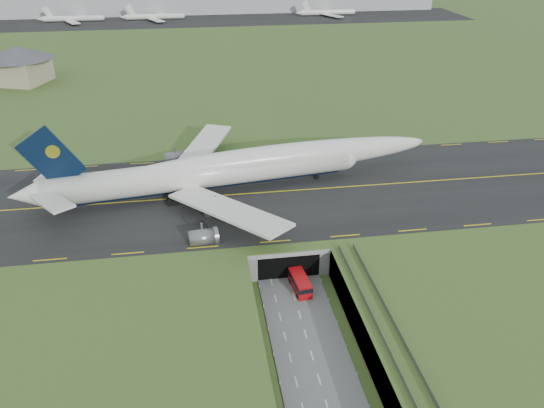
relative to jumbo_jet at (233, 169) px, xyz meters
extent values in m
plane|color=#436026|center=(8.03, -35.44, -11.48)|extent=(900.00, 900.00, 0.00)
cube|color=gray|center=(8.03, -35.44, -8.48)|extent=(800.00, 800.00, 6.00)
cube|color=slate|center=(8.03, -42.94, -11.38)|extent=(12.00, 75.00, 0.20)
cube|color=black|center=(8.03, -2.44, -5.39)|extent=(800.00, 44.00, 0.18)
cube|color=gray|center=(8.03, -16.44, -5.98)|extent=(16.00, 22.00, 1.00)
cube|color=gray|center=(1.03, -16.44, -8.48)|extent=(2.00, 22.00, 6.00)
cube|color=gray|center=(15.03, -16.44, -8.48)|extent=(2.00, 22.00, 6.00)
cube|color=black|center=(8.03, -21.44, -8.98)|extent=(12.00, 12.00, 5.00)
cube|color=#A8A8A3|center=(8.03, -27.49, -5.88)|extent=(17.00, 0.50, 0.80)
cube|color=#A8A8A3|center=(19.03, -53.94, -5.68)|extent=(3.00, 53.00, 0.50)
cube|color=gray|center=(17.63, -53.94, -4.93)|extent=(0.06, 53.00, 1.00)
cube|color=gray|center=(20.43, -53.94, -4.93)|extent=(0.06, 53.00, 1.00)
cylinder|color=#A8A8A3|center=(19.03, -51.44, -8.68)|extent=(0.90, 0.90, 5.60)
cylinder|color=#A8A8A3|center=(19.03, -39.44, -8.68)|extent=(0.90, 0.90, 5.60)
cylinder|color=white|center=(-6.76, -0.95, -0.29)|extent=(68.36, 15.80, 6.41)
sphere|color=white|center=(26.98, 3.78, -0.29)|extent=(7.10, 7.10, 6.28)
cone|color=white|center=(-43.47, -6.09, -0.29)|extent=(7.79, 7.01, 6.09)
ellipsoid|color=white|center=(11.46, 1.61, 1.15)|extent=(73.99, 16.09, 6.73)
ellipsoid|color=black|center=(25.99, 3.64, 0.51)|extent=(4.83, 3.40, 2.24)
cylinder|color=black|center=(-6.76, -0.95, -2.79)|extent=(64.48, 11.65, 2.69)
cube|color=white|center=(-6.99, 15.21, -1.29)|extent=(17.76, 30.47, 2.70)
cube|color=white|center=(-38.56, 2.19, 1.21)|extent=(8.01, 11.91, 1.03)
cube|color=white|center=(-2.55, -16.54, -1.29)|extent=(24.01, 27.99, 2.70)
cube|color=white|center=(-36.47, -12.70, 1.21)|extent=(10.13, 11.58, 1.03)
cube|color=black|center=(-37.02, -5.19, 7.22)|extent=(12.70, 2.36, 14.18)
cylinder|color=gold|center=(-36.52, -5.12, 8.73)|extent=(2.88, 1.08, 2.81)
cylinder|color=slate|center=(-7.36, 8.58, -4.40)|extent=(5.62, 4.00, 3.31)
cylinder|color=slate|center=(-13.50, 18.34, -4.40)|extent=(5.62, 4.00, 3.31)
cylinder|color=slate|center=(-4.72, -10.27, -4.40)|extent=(5.62, 4.00, 3.31)
cylinder|color=slate|center=(-7.94, -21.35, -4.40)|extent=(5.62, 4.00, 3.31)
cylinder|color=black|center=(20.23, 2.83, -4.75)|extent=(1.16, 0.65, 1.10)
cube|color=black|center=(-11.22, -1.57, -4.60)|extent=(6.93, 7.78, 1.40)
cube|color=#B00B0E|center=(9.50, -31.31, -9.89)|extent=(3.37, 7.22, 2.79)
cube|color=black|center=(9.50, -31.31, -9.33)|extent=(3.44, 7.31, 0.93)
cube|color=black|center=(9.50, -31.31, -11.05)|extent=(3.14, 6.73, 0.46)
cylinder|color=black|center=(8.56, -33.76, -10.97)|extent=(0.42, 0.87, 0.84)
cylinder|color=black|center=(8.03, -29.14, -10.97)|extent=(0.42, 0.87, 0.84)
cylinder|color=black|center=(10.96, -33.49, -10.97)|extent=(0.42, 0.87, 0.84)
cylinder|color=black|center=(10.43, -28.87, -10.97)|extent=(0.42, 0.87, 0.84)
cube|color=tan|center=(-71.87, 103.03, -0.91)|extent=(21.92, 21.92, 9.14)
cone|color=#4C4C51|center=(-71.87, 103.03, 5.94)|extent=(32.15, 32.15, 4.57)
cube|color=#B2B2B2|center=(8.03, 264.56, 2.02)|extent=(300.00, 22.00, 15.00)
cube|color=black|center=(8.03, 234.56, -5.34)|extent=(320.00, 50.00, 0.08)
cylinder|color=white|center=(-76.53, 239.56, -3.30)|extent=(34.00, 3.20, 3.20)
cylinder|color=white|center=(-28.05, 239.56, -3.30)|extent=(34.00, 3.20, 3.20)
cylinder|color=white|center=(81.34, 239.56, -3.30)|extent=(34.00, 3.20, 3.20)
camera|label=1|loc=(-7.65, -109.46, 50.03)|focal=35.00mm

